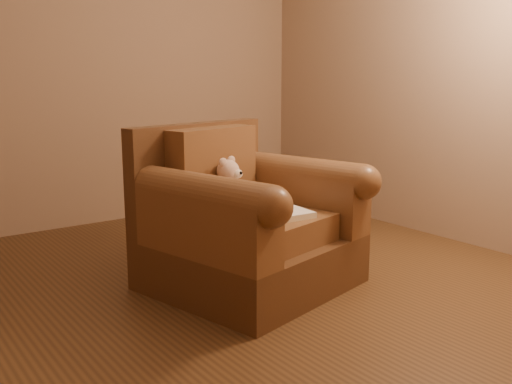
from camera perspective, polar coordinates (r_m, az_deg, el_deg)
floor at (r=3.38m, az=-2.94°, el=-9.90°), size 4.00×4.00×0.00m
armchair at (r=3.40m, az=-1.12°, el=-3.27°), size 1.25×1.21×0.95m
teddy_bear at (r=3.40m, az=-2.39°, el=0.29°), size 0.24×0.27×0.32m
guidebook at (r=3.19m, az=1.41°, el=-2.34°), size 0.47×0.31×0.04m
side_table at (r=4.00m, az=3.09°, el=-2.30°), size 0.37×0.37×0.52m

